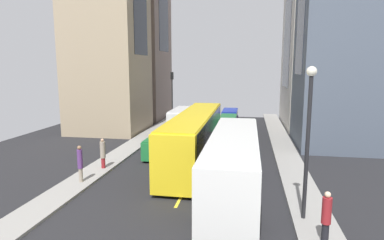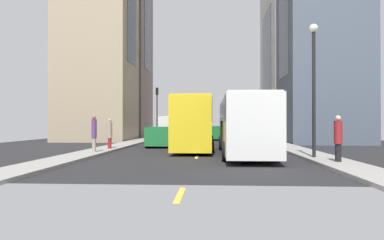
# 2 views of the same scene
# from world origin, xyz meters

# --- Properties ---
(ground_plane) EXTENTS (39.03, 39.03, 0.00)m
(ground_plane) POSITION_xyz_m (0.00, 0.00, 0.00)
(ground_plane) COLOR black
(sidewalk_west) EXTENTS (1.92, 44.00, 0.15)m
(sidewalk_west) POSITION_xyz_m (-6.56, 0.00, 0.07)
(sidewalk_west) COLOR gray
(sidewalk_west) RESTS_ON ground
(sidewalk_east) EXTENTS (1.92, 44.00, 0.15)m
(sidewalk_east) POSITION_xyz_m (6.56, 0.00, 0.07)
(sidewalk_east) COLOR gray
(sidewalk_east) RESTS_ON ground
(lane_stripe_0) EXTENTS (0.16, 2.00, 0.01)m
(lane_stripe_0) POSITION_xyz_m (0.00, -21.00, 0.01)
(lane_stripe_0) COLOR yellow
(lane_stripe_0) RESTS_ON ground
(lane_stripe_1) EXTENTS (0.16, 2.00, 0.01)m
(lane_stripe_1) POSITION_xyz_m (0.00, -10.50, 0.01)
(lane_stripe_1) COLOR yellow
(lane_stripe_1) RESTS_ON ground
(lane_stripe_2) EXTENTS (0.16, 2.00, 0.01)m
(lane_stripe_2) POSITION_xyz_m (0.00, 0.00, 0.01)
(lane_stripe_2) COLOR yellow
(lane_stripe_2) RESTS_ON ground
(lane_stripe_3) EXTENTS (0.16, 2.00, 0.01)m
(lane_stripe_3) POSITION_xyz_m (0.00, 10.50, 0.01)
(lane_stripe_3) COLOR yellow
(lane_stripe_3) RESTS_ON ground
(building_west_0) EXTENTS (9.01, 11.96, 20.48)m
(building_west_0) POSITION_xyz_m (-12.18, -14.18, 10.24)
(building_west_0) COLOR beige
(building_west_0) RESTS_ON ground
(city_bus_white) EXTENTS (2.80, 12.13, 3.35)m
(city_bus_white) POSITION_xyz_m (-2.75, 9.03, 2.01)
(city_bus_white) COLOR silver
(city_bus_white) RESTS_ON ground
(streetcar_yellow) EXTENTS (2.70, 14.98, 3.59)m
(streetcar_yellow) POSITION_xyz_m (0.38, 3.11, 2.13)
(streetcar_yellow) COLOR yellow
(streetcar_yellow) RESTS_ON ground
(delivery_van_white) EXTENTS (2.25, 5.88, 2.58)m
(delivery_van_white) POSITION_xyz_m (3.42, -7.01, 1.51)
(delivery_van_white) COLOR white
(delivery_van_white) RESTS_ON ground
(car_green_0) EXTENTS (1.99, 4.60, 1.53)m
(car_green_0) POSITION_xyz_m (-1.24, -9.67, 0.90)
(car_green_0) COLOR #1E7238
(car_green_0) RESTS_ON ground
(car_blue_1) EXTENTS (2.05, 4.31, 1.53)m
(car_blue_1) POSITION_xyz_m (-1.13, -15.30, 0.91)
(car_blue_1) COLOR #2338AD
(car_blue_1) RESTS_ON ground
(car_green_2) EXTENTS (2.04, 4.70, 1.60)m
(car_green_2) POSITION_xyz_m (3.24, 2.13, 0.95)
(car_green_2) COLOR #1E7238
(car_green_2) RESTS_ON ground
(pedestrian_walking_far) EXTENTS (0.34, 0.34, 2.06)m
(pedestrian_walking_far) POSITION_xyz_m (0.42, -12.66, 1.10)
(pedestrian_walking_far) COLOR gold
(pedestrian_walking_far) RESTS_ON ground
(pedestrian_crossing_near) EXTENTS (0.36, 0.36, 2.05)m
(pedestrian_crossing_near) POSITION_xyz_m (6.20, 6.38, 1.23)
(pedestrian_crossing_near) COLOR maroon
(pedestrian_crossing_near) RESTS_ON ground
(pedestrian_crossing_mid) EXTENTS (0.37, 0.37, 2.10)m
(pedestrian_crossing_mid) POSITION_xyz_m (-6.59, 13.93, 1.26)
(pedestrian_crossing_mid) COLOR black
(pedestrian_crossing_mid) RESTS_ON ground
(pedestrian_waiting_curb) EXTENTS (0.31, 0.31, 2.23)m
(pedestrian_waiting_curb) POSITION_xyz_m (6.34, 9.18, 1.36)
(pedestrian_waiting_curb) COLOR gray
(pedestrian_waiting_curb) RESTS_ON ground
(traffic_light_near_corner) EXTENTS (0.32, 0.44, 6.18)m
(traffic_light_near_corner) POSITION_xyz_m (6.00, -13.36, 4.42)
(traffic_light_near_corner) COLOR black
(traffic_light_near_corner) RESTS_ON ground
(streetlamp_near) EXTENTS (0.44, 0.44, 6.88)m
(streetlamp_near) POSITION_xyz_m (-6.10, 11.85, 4.37)
(streetlamp_near) COLOR black
(streetlamp_near) RESTS_ON ground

